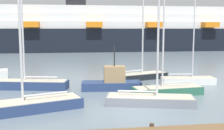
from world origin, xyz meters
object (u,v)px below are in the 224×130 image
(sailboat_0, at_px, (31,104))
(fishing_boat_1, at_px, (112,81))
(cruise_ship, at_px, (145,30))
(sailboat_5, at_px, (30,82))
(sailboat_1, at_px, (138,74))
(sailboat_4, at_px, (150,98))
(sailboat_2, at_px, (188,79))
(sailboat_3, at_px, (167,89))

(sailboat_0, relative_size, fishing_boat_1, 1.74)
(sailboat_0, relative_size, cruise_ship, 0.09)
(sailboat_5, bearing_deg, sailboat_1, -151.09)
(sailboat_4, xyz_separation_m, cruise_ship, (13.24, 52.73, 4.59))
(sailboat_2, bearing_deg, sailboat_1, 149.26)
(sailboat_0, distance_m, sailboat_5, 7.22)
(sailboat_0, xyz_separation_m, sailboat_2, (14.29, 7.45, -0.03))
(sailboat_0, height_order, sailboat_5, sailboat_5)
(cruise_ship, bearing_deg, sailboat_0, -112.08)
(sailboat_1, relative_size, cruise_ship, 0.13)
(sailboat_0, xyz_separation_m, sailboat_5, (-1.11, 7.14, 0.15))
(sailboat_3, bearing_deg, sailboat_1, -89.60)
(sailboat_1, bearing_deg, cruise_ship, 55.20)
(sailboat_2, bearing_deg, fishing_boat_1, -164.30)
(sailboat_0, bearing_deg, sailboat_3, 177.49)
(sailboat_3, bearing_deg, sailboat_5, -24.09)
(sailboat_3, xyz_separation_m, sailboat_4, (-2.29, -2.82, 0.03))
(sailboat_3, relative_size, fishing_boat_1, 1.62)
(sailboat_0, height_order, sailboat_1, sailboat_1)
(sailboat_0, height_order, sailboat_3, sailboat_0)
(sailboat_1, bearing_deg, sailboat_2, -54.75)
(fishing_boat_1, bearing_deg, sailboat_4, -66.29)
(sailboat_4, xyz_separation_m, fishing_boat_1, (-2.00, 5.51, 0.25))
(sailboat_2, xyz_separation_m, sailboat_5, (-15.41, -0.32, 0.18))
(sailboat_4, distance_m, cruise_ship, 54.56)
(sailboat_3, height_order, sailboat_5, sailboat_5)
(sailboat_1, height_order, sailboat_2, sailboat_1)
(sailboat_5, bearing_deg, sailboat_0, 110.33)
(sailboat_4, bearing_deg, sailboat_0, -163.87)
(sailboat_2, xyz_separation_m, sailboat_3, (-3.64, -4.24, 0.01))
(sailboat_2, distance_m, sailboat_5, 15.41)
(fishing_boat_1, xyz_separation_m, cruise_ship, (15.24, 47.22, 4.35))
(sailboat_1, distance_m, sailboat_4, 10.31)
(sailboat_0, xyz_separation_m, sailboat_3, (10.65, 3.21, -0.02))
(sailboat_3, height_order, cruise_ship, cruise_ship)
(sailboat_0, height_order, sailboat_4, sailboat_4)
(sailboat_0, distance_m, sailboat_1, 14.48)
(sailboat_0, relative_size, sailboat_2, 1.09)
(sailboat_1, xyz_separation_m, sailboat_5, (-10.99, -3.46, 0.04))
(sailboat_5, height_order, cruise_ship, cruise_ship)
(sailboat_4, xyz_separation_m, sailboat_5, (-9.48, 6.74, 0.14))
(sailboat_3, xyz_separation_m, fishing_boat_1, (-4.29, 2.69, 0.28))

